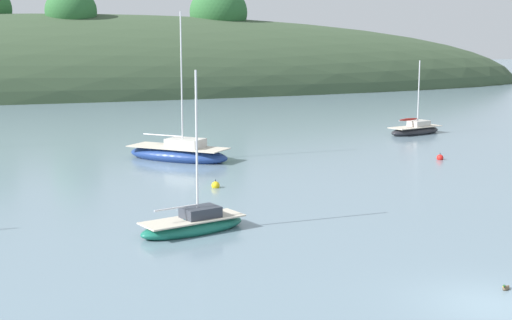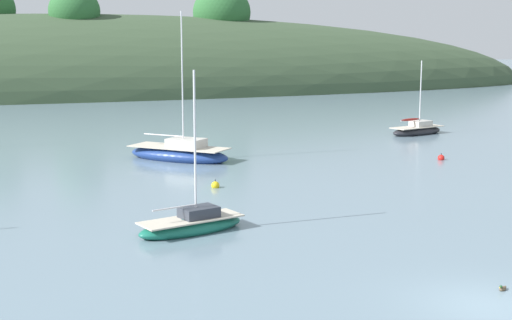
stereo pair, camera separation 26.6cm
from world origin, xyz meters
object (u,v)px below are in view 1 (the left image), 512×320
(sailboat_blue_center, at_px, (415,130))
(mooring_buoy_inner, at_px, (440,158))
(sailboat_white_near, at_px, (194,225))
(sailboat_black_sloop, at_px, (179,153))
(duck_lone_right, at_px, (506,288))
(mooring_buoy_channel, at_px, (216,185))

(sailboat_blue_center, distance_m, mooring_buoy_inner, 12.70)
(sailboat_white_near, height_order, sailboat_black_sloop, sailboat_black_sloop)
(mooring_buoy_inner, bearing_deg, duck_lone_right, -119.82)
(mooring_buoy_channel, relative_size, duck_lone_right, 1.33)
(sailboat_white_near, bearing_deg, mooring_buoy_channel, 66.95)
(sailboat_white_near, distance_m, mooring_buoy_channel, 8.84)
(sailboat_black_sloop, xyz_separation_m, mooring_buoy_inner, (15.89, -5.78, -0.30))
(sailboat_white_near, relative_size, sailboat_black_sloop, 0.69)
(mooring_buoy_channel, xyz_separation_m, mooring_buoy_inner, (16.28, 3.45, 0.00))
(sailboat_white_near, distance_m, sailboat_blue_center, 34.15)
(sailboat_blue_center, distance_m, sailboat_black_sloop, 22.11)
(sailboat_white_near, height_order, duck_lone_right, sailboat_white_near)
(sailboat_blue_center, relative_size, mooring_buoy_channel, 11.41)
(mooring_buoy_channel, relative_size, mooring_buoy_inner, 1.00)
(sailboat_black_sloop, xyz_separation_m, mooring_buoy_channel, (-0.39, -9.22, -0.30))
(sailboat_white_near, xyz_separation_m, mooring_buoy_inner, (19.74, 11.58, -0.19))
(sailboat_blue_center, relative_size, duck_lone_right, 15.13)
(sailboat_white_near, xyz_separation_m, sailboat_black_sloop, (3.85, 17.36, 0.12))
(sailboat_black_sloop, relative_size, mooring_buoy_inner, 17.94)
(sailboat_blue_center, bearing_deg, duck_lone_right, -118.38)
(sailboat_blue_center, height_order, duck_lone_right, sailboat_blue_center)
(mooring_buoy_channel, distance_m, duck_lone_right, 18.59)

